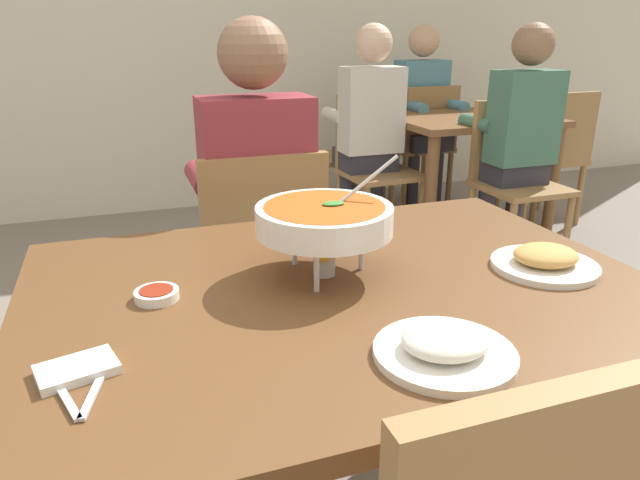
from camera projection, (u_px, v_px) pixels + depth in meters
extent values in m
cube|color=brown|center=(343.00, 292.00, 1.25)|extent=(1.34, 0.98, 0.04)
cylinder|color=brown|center=(76.00, 385.00, 1.57)|extent=(0.07, 0.07, 0.71)
cylinder|color=brown|center=(461.00, 316.00, 1.95)|extent=(0.07, 0.07, 0.71)
cube|color=olive|center=(255.00, 270.00, 2.12)|extent=(0.44, 0.44, 0.03)
cube|color=olive|center=(266.00, 224.00, 1.86)|extent=(0.42, 0.04, 0.45)
cylinder|color=olive|center=(290.00, 296.00, 2.43)|extent=(0.04, 0.04, 0.42)
cylinder|color=olive|center=(200.00, 310.00, 2.31)|extent=(0.04, 0.04, 0.42)
cylinder|color=olive|center=(320.00, 339.00, 2.09)|extent=(0.04, 0.04, 0.42)
cylinder|color=olive|center=(216.00, 358.00, 1.97)|extent=(0.04, 0.04, 0.42)
cylinder|color=#2D2D38|center=(281.00, 314.00, 2.24)|extent=(0.10, 0.10, 0.45)
cylinder|color=#2D2D38|center=(230.00, 322.00, 2.18)|extent=(0.10, 0.10, 0.45)
cube|color=#2D2D38|center=(255.00, 253.00, 2.08)|extent=(0.32, 0.32, 0.12)
cube|color=maroon|center=(257.00, 174.00, 1.90)|extent=(0.36, 0.20, 0.50)
sphere|color=#846047|center=(253.00, 53.00, 1.77)|extent=(0.22, 0.22, 0.22)
cylinder|color=maroon|center=(287.00, 172.00, 2.15)|extent=(0.08, 0.28, 0.08)
cylinder|color=maroon|center=(201.00, 179.00, 2.05)|extent=(0.08, 0.28, 0.08)
cylinder|color=silver|center=(361.00, 249.00, 1.30)|extent=(0.01, 0.01, 0.10)
cylinder|color=silver|center=(294.00, 244.00, 1.33)|extent=(0.01, 0.01, 0.10)
cylinder|color=silver|center=(317.00, 269.00, 1.19)|extent=(0.01, 0.01, 0.10)
torus|color=silver|center=(324.00, 232.00, 1.26)|extent=(0.21, 0.21, 0.01)
cylinder|color=#B2B2B7|center=(324.00, 267.00, 1.29)|extent=(0.05, 0.05, 0.04)
cone|color=orange|center=(324.00, 254.00, 1.28)|extent=(0.02, 0.02, 0.04)
cylinder|color=white|center=(324.00, 219.00, 1.25)|extent=(0.30, 0.30, 0.06)
cylinder|color=#B75119|center=(324.00, 208.00, 1.24)|extent=(0.26, 0.26, 0.01)
ellipsoid|color=#388433|center=(333.00, 203.00, 1.24)|extent=(0.05, 0.03, 0.01)
cylinder|color=silver|center=(359.00, 187.00, 1.27)|extent=(0.18, 0.01, 0.13)
cylinder|color=white|center=(444.00, 353.00, 0.96)|extent=(0.24, 0.24, 0.01)
ellipsoid|color=white|center=(446.00, 340.00, 0.95)|extent=(0.15, 0.13, 0.04)
cylinder|color=white|center=(544.00, 266.00, 1.32)|extent=(0.24, 0.24, 0.01)
ellipsoid|color=tan|center=(546.00, 255.00, 1.31)|extent=(0.15, 0.13, 0.04)
cylinder|color=white|center=(157.00, 295.00, 1.17)|extent=(0.09, 0.09, 0.02)
cylinder|color=maroon|center=(156.00, 291.00, 1.17)|extent=(0.07, 0.07, 0.01)
cube|color=white|center=(77.00, 369.00, 0.92)|extent=(0.14, 0.11, 0.02)
cube|color=silver|center=(62.00, 392.00, 0.87)|extent=(0.06, 0.17, 0.01)
cube|color=silver|center=(97.00, 385.00, 0.88)|extent=(0.05, 0.17, 0.01)
cube|color=brown|center=(468.00, 120.00, 3.68)|extent=(1.00, 0.80, 0.04)
cylinder|color=brown|center=(431.00, 196.00, 3.37)|extent=(0.07, 0.07, 0.71)
cylinder|color=brown|center=(553.00, 183.00, 3.65)|extent=(0.07, 0.07, 0.71)
cylinder|color=brown|center=(381.00, 171.00, 3.98)|extent=(0.07, 0.07, 0.71)
cylinder|color=brown|center=(489.00, 162.00, 4.25)|extent=(0.07, 0.07, 0.71)
cube|color=olive|center=(381.00, 174.00, 3.55)|extent=(0.46, 0.46, 0.03)
cube|color=olive|center=(367.00, 130.00, 3.64)|extent=(0.42, 0.06, 0.45)
cylinder|color=olive|center=(366.00, 221.00, 3.39)|extent=(0.04, 0.04, 0.42)
cylinder|color=olive|center=(421.00, 214.00, 3.53)|extent=(0.04, 0.04, 0.42)
cylinder|color=olive|center=(339.00, 204.00, 3.72)|extent=(0.04, 0.04, 0.42)
cylinder|color=olive|center=(391.00, 198.00, 3.86)|extent=(0.04, 0.04, 0.42)
cube|color=olive|center=(521.00, 188.00, 3.23)|extent=(0.44, 0.44, 0.03)
cube|color=olive|center=(504.00, 139.00, 3.33)|extent=(0.42, 0.04, 0.45)
cylinder|color=olive|center=(510.00, 240.00, 3.08)|extent=(0.04, 0.04, 0.42)
cylinder|color=olive|center=(567.00, 232.00, 3.20)|extent=(0.04, 0.04, 0.42)
cylinder|color=olive|center=(470.00, 220.00, 3.42)|extent=(0.04, 0.04, 0.42)
cylinder|color=olive|center=(523.00, 213.00, 3.54)|extent=(0.04, 0.04, 0.42)
cube|color=olive|center=(416.00, 147.00, 4.35)|extent=(0.45, 0.45, 0.03)
cube|color=olive|center=(432.00, 119.00, 4.10)|extent=(0.42, 0.05, 0.45)
cylinder|color=olive|center=(423.00, 169.00, 4.66)|extent=(0.04, 0.04, 0.42)
cylinder|color=olive|center=(381.00, 173.00, 4.54)|extent=(0.04, 0.04, 0.42)
cylinder|color=olive|center=(449.00, 180.00, 4.33)|extent=(0.04, 0.04, 0.42)
cylinder|color=olive|center=(404.00, 184.00, 4.20)|extent=(0.04, 0.04, 0.42)
cube|color=olive|center=(542.00, 159.00, 3.96)|extent=(0.45, 0.45, 0.03)
cube|color=olive|center=(568.00, 128.00, 3.70)|extent=(0.42, 0.05, 0.45)
cylinder|color=olive|center=(541.00, 182.00, 4.26)|extent=(0.04, 0.04, 0.42)
cylinder|color=olive|center=(498.00, 187.00, 4.14)|extent=(0.04, 0.04, 0.42)
cylinder|color=olive|center=(579.00, 195.00, 3.93)|extent=(0.04, 0.04, 0.42)
cylinder|color=olive|center=(534.00, 200.00, 3.80)|extent=(0.04, 0.04, 0.42)
cube|color=olive|center=(342.00, 157.00, 4.02)|extent=(0.45, 0.45, 0.03)
cube|color=olive|center=(369.00, 121.00, 4.01)|extent=(0.05, 0.42, 0.45)
cylinder|color=olive|center=(307.00, 184.00, 4.20)|extent=(0.04, 0.04, 0.42)
cylinder|color=olive|center=(326.00, 197.00, 3.87)|extent=(0.04, 0.04, 0.42)
cylinder|color=olive|center=(355.00, 180.00, 4.33)|extent=(0.04, 0.04, 0.42)
cylinder|color=olive|center=(377.00, 192.00, 4.00)|extent=(0.04, 0.04, 0.42)
cylinder|color=#2D2D38|center=(375.00, 199.00, 3.77)|extent=(0.10, 0.10, 0.45)
cylinder|color=#2D2D38|center=(347.00, 202.00, 3.71)|extent=(0.10, 0.10, 0.45)
cube|color=#2D2D38|center=(365.00, 159.00, 3.60)|extent=(0.32, 0.32, 0.12)
cube|color=beige|center=(372.00, 110.00, 3.43)|extent=(0.36, 0.20, 0.50)
sphere|color=beige|center=(374.00, 43.00, 3.30)|extent=(0.22, 0.22, 0.22)
cylinder|color=beige|center=(381.00, 113.00, 3.67)|extent=(0.08, 0.28, 0.08)
cylinder|color=beige|center=(334.00, 116.00, 3.57)|extent=(0.08, 0.28, 0.08)
cylinder|color=#2D2D38|center=(513.00, 214.00, 3.47)|extent=(0.10, 0.10, 0.45)
cylinder|color=#2D2D38|center=(485.00, 217.00, 3.41)|extent=(0.10, 0.10, 0.45)
cube|color=#2D2D38|center=(509.00, 170.00, 3.31)|extent=(0.32, 0.32, 0.12)
cube|color=#3D6B56|center=(524.00, 118.00, 3.13)|extent=(0.36, 0.20, 0.50)
sphere|color=#846047|center=(533.00, 44.00, 3.00)|extent=(0.22, 0.22, 0.22)
cylinder|color=#3D6B56|center=(524.00, 120.00, 3.38)|extent=(0.08, 0.28, 0.08)
cylinder|color=#3D6B56|center=(477.00, 123.00, 3.28)|extent=(0.08, 0.28, 0.08)
cylinder|color=#2D2D38|center=(412.00, 181.00, 4.24)|extent=(0.10, 0.10, 0.45)
cylinder|color=#2D2D38|center=(436.00, 179.00, 4.30)|extent=(0.10, 0.10, 0.45)
cube|color=#2D2D38|center=(424.00, 141.00, 4.21)|extent=(0.32, 0.32, 0.12)
cube|color=teal|center=(421.00, 96.00, 4.17)|extent=(0.36, 0.20, 0.50)
sphere|color=tan|center=(424.00, 41.00, 4.04)|extent=(0.22, 0.22, 0.22)
cylinder|color=teal|center=(414.00, 107.00, 3.96)|extent=(0.08, 0.28, 0.08)
cylinder|color=teal|center=(454.00, 105.00, 4.06)|extent=(0.08, 0.28, 0.08)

